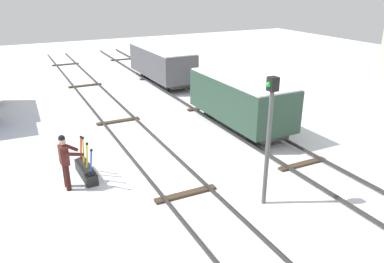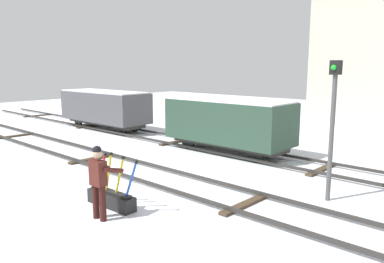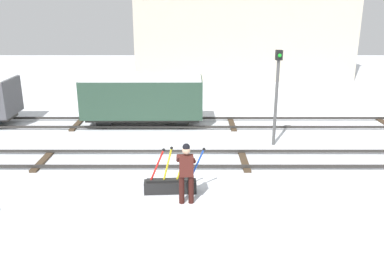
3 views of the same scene
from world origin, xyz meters
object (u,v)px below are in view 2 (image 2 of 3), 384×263
Objects in this scene: switch_lever_frame at (112,197)px; rail_worker at (99,178)px; freight_car_near_switch at (105,107)px; freight_car_mid_siding at (228,122)px; signal_post at (333,116)px.

rail_worker is at bearing -56.94° from switch_lever_frame.
freight_car_near_switch is at bearing 141.91° from rail_worker.
switch_lever_frame is at bearing -34.69° from freight_car_near_switch.
rail_worker is (0.47, -0.64, 0.74)m from switch_lever_frame.
signal_post is at bearing -26.68° from freight_car_mid_siding.
signal_post reaches higher than freight_car_mid_siding.
freight_car_mid_siding is 8.69m from freight_car_near_switch.
rail_worker reaches higher than switch_lever_frame.
freight_car_near_switch is at bearing 143.10° from switch_lever_frame.
signal_post reaches higher than freight_car_near_switch.
rail_worker is at bearing -124.80° from signal_post.
signal_post reaches higher than switch_lever_frame.
signal_post is 14.35m from freight_car_near_switch.
freight_car_mid_siding is at bearing 99.65° from switch_lever_frame.
switch_lever_frame is 0.34× the size of freight_car_mid_siding.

